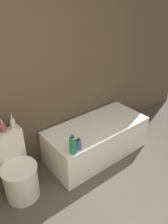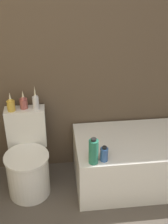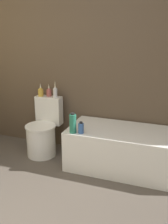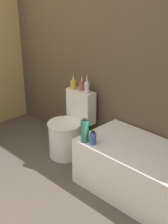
{
  "view_description": "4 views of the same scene",
  "coord_description": "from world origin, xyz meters",
  "px_view_note": "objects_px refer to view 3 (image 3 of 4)",
  "views": [
    {
      "loc": [
        -0.88,
        -0.16,
        2.13
      ],
      "look_at": [
        0.4,
        1.46,
        0.96
      ],
      "focal_mm": 35.0,
      "sensor_mm": 36.0,
      "label": 1
    },
    {
      "loc": [
        -0.08,
        -0.55,
        2.15
      ],
      "look_at": [
        0.15,
        1.48,
        0.96
      ],
      "focal_mm": 50.0,
      "sensor_mm": 36.0,
      "label": 2
    },
    {
      "loc": [
        1.31,
        -1.15,
        1.65
      ],
      "look_at": [
        0.34,
        1.5,
        0.74
      ],
      "focal_mm": 42.0,
      "sensor_mm": 36.0,
      "label": 3
    },
    {
      "loc": [
        2.11,
        -0.46,
        1.97
      ],
      "look_at": [
        0.06,
        1.59,
        0.71
      ],
      "focal_mm": 50.0,
      "sensor_mm": 36.0,
      "label": 4
    }
  ],
  "objects_px": {
    "vase_silver": "(49,92)",
    "vase_bronze": "(55,92)",
    "toilet": "(43,133)",
    "shampoo_bottle_short": "(81,128)",
    "vase_gold": "(41,92)",
    "bathtub": "(128,150)",
    "shampoo_bottle_tall": "(73,123)"
  },
  "relations": [
    {
      "from": "shampoo_bottle_short",
      "to": "vase_silver",
      "type": "bearing_deg",
      "value": 142.53
    },
    {
      "from": "vase_gold",
      "to": "shampoo_bottle_short",
      "type": "distance_m",
      "value": 0.93
    },
    {
      "from": "bathtub",
      "to": "vase_bronze",
      "type": "relative_size",
      "value": 6.27
    },
    {
      "from": "vase_bronze",
      "to": "shampoo_bottle_short",
      "type": "height_order",
      "value": "vase_bronze"
    },
    {
      "from": "bathtub",
      "to": "vase_silver",
      "type": "distance_m",
      "value": 1.32
    },
    {
      "from": "vase_bronze",
      "to": "shampoo_bottle_tall",
      "type": "xyz_separation_m",
      "value": [
        0.46,
        -0.49,
        -0.22
      ]
    },
    {
      "from": "vase_gold",
      "to": "shampoo_bottle_short",
      "type": "height_order",
      "value": "vase_gold"
    },
    {
      "from": "vase_silver",
      "to": "shampoo_bottle_tall",
      "type": "xyz_separation_m",
      "value": [
        0.56,
        -0.52,
        -0.21
      ]
    },
    {
      "from": "vase_gold",
      "to": "vase_silver",
      "type": "relative_size",
      "value": 1.04
    },
    {
      "from": "vase_bronze",
      "to": "shampoo_bottle_short",
      "type": "distance_m",
      "value": 0.77
    },
    {
      "from": "toilet",
      "to": "vase_bronze",
      "type": "bearing_deg",
      "value": 59.93
    },
    {
      "from": "vase_bronze",
      "to": "shampoo_bottle_tall",
      "type": "bearing_deg",
      "value": -47.29
    },
    {
      "from": "toilet",
      "to": "vase_gold",
      "type": "xyz_separation_m",
      "value": [
        -0.11,
        0.18,
        0.52
      ]
    },
    {
      "from": "vase_silver",
      "to": "vase_bronze",
      "type": "distance_m",
      "value": 0.11
    },
    {
      "from": "vase_bronze",
      "to": "bathtub",
      "type": "bearing_deg",
      "value": -11.67
    },
    {
      "from": "toilet",
      "to": "vase_gold",
      "type": "height_order",
      "value": "vase_gold"
    },
    {
      "from": "toilet",
      "to": "shampoo_bottle_short",
      "type": "relative_size",
      "value": 5.45
    },
    {
      "from": "vase_gold",
      "to": "shampoo_bottle_tall",
      "type": "xyz_separation_m",
      "value": [
        0.67,
        -0.49,
        -0.21
      ]
    },
    {
      "from": "bathtub",
      "to": "vase_bronze",
      "type": "xyz_separation_m",
      "value": [
        -1.06,
        0.22,
        0.58
      ]
    },
    {
      "from": "vase_bronze",
      "to": "shampoo_bottle_short",
      "type": "relative_size",
      "value": 1.67
    },
    {
      "from": "shampoo_bottle_tall",
      "to": "shampoo_bottle_short",
      "type": "bearing_deg",
      "value": 11.28
    },
    {
      "from": "vase_gold",
      "to": "shampoo_bottle_short",
      "type": "relative_size",
      "value": 1.32
    },
    {
      "from": "vase_silver",
      "to": "vase_gold",
      "type": "bearing_deg",
      "value": -163.18
    },
    {
      "from": "vase_gold",
      "to": "shampoo_bottle_short",
      "type": "bearing_deg",
      "value": -31.56
    },
    {
      "from": "toilet",
      "to": "vase_silver",
      "type": "bearing_deg",
      "value": 90.0
    },
    {
      "from": "toilet",
      "to": "shampoo_bottle_short",
      "type": "bearing_deg",
      "value": -23.61
    },
    {
      "from": "vase_silver",
      "to": "vase_bronze",
      "type": "relative_size",
      "value": 0.76
    },
    {
      "from": "toilet",
      "to": "bathtub",
      "type": "bearing_deg",
      "value": -1.5
    },
    {
      "from": "bathtub",
      "to": "vase_silver",
      "type": "xyz_separation_m",
      "value": [
        -1.17,
        0.25,
        0.56
      ]
    },
    {
      "from": "toilet",
      "to": "shampoo_bottle_short",
      "type": "xyz_separation_m",
      "value": [
        0.66,
        -0.29,
        0.26
      ]
    },
    {
      "from": "toilet",
      "to": "vase_silver",
      "type": "xyz_separation_m",
      "value": [
        0.0,
        0.22,
        0.52
      ]
    },
    {
      "from": "vase_bronze",
      "to": "shampoo_bottle_short",
      "type": "xyz_separation_m",
      "value": [
        0.55,
        -0.48,
        -0.27
      ]
    }
  ]
}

